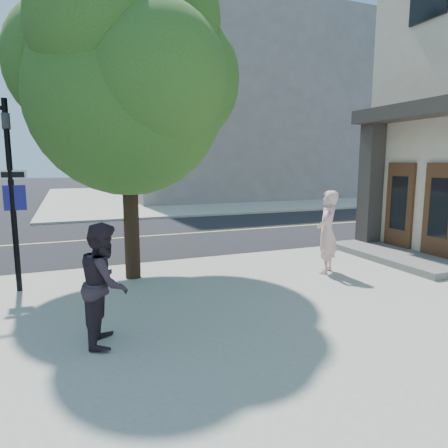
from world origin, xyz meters
name	(u,v)px	position (x,y,z in m)	size (l,w,h in m)	color
ground	(44,276)	(0.00, 0.00, 0.00)	(140.00, 140.00, 0.00)	black
road_ew	(51,243)	(0.00, 4.50, 0.01)	(140.00, 9.00, 0.01)	black
sidewalk_ne	(225,194)	(13.50, 21.50, 0.06)	(29.00, 25.00, 0.12)	#98998A
filler_ne	(229,112)	(14.00, 22.00, 7.12)	(18.00, 16.00, 14.00)	slate
man_on_phone	(327,232)	(6.54, -2.62, 1.14)	(0.74, 0.49, 2.03)	beige
pedestrian	(105,283)	(1.11, -4.60, 1.04)	(0.89, 0.70, 1.84)	#2D2329
street_tree	(131,75)	(2.14, -1.30, 4.74)	(5.39, 4.90, 7.16)	black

